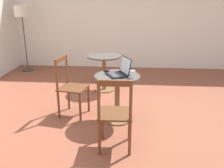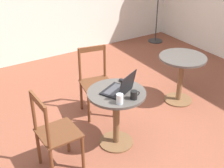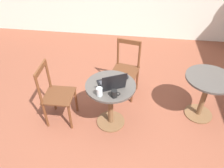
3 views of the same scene
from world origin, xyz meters
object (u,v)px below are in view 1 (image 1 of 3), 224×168
chair_near_left (115,115)px  mouse (106,71)px  mug (133,71)px  laptop (119,72)px  drinking_glass (133,74)px  chair_near_back (71,87)px  cafe_table_near (117,88)px  cafe_table_mid (104,65)px  floor_lamp (22,16)px

chair_near_left → mouse: 1.02m
chair_near_left → mug: 0.93m
laptop → drinking_glass: (-0.12, -0.19, 0.00)m
drinking_glass → mug: bearing=-0.7°
chair_near_back → mug: bearing=-93.8°
cafe_table_near → cafe_table_mid: (1.33, 0.34, 0.00)m
cafe_table_mid → chair_near_back: 1.25m
cafe_table_near → chair_near_back: bearing=79.0°
chair_near_left → cafe_table_near: bearing=1.6°
mug → floor_lamp: bearing=46.7°
floor_lamp → laptop: bearing=-136.1°
cafe_table_mid → drinking_glass: bearing=-158.6°
cafe_table_mid → chair_near_left: 2.13m
cafe_table_mid → drinking_glass: 1.56m
cafe_table_mid → chair_near_left: bearing=-170.2°
cafe_table_mid → floor_lamp: 2.65m
drinking_glass → chair_near_back: bearing=75.5°
cafe_table_near → drinking_glass: drinking_glass is taller
chair_near_back → mouse: (0.05, -0.56, 0.27)m
laptop → chair_near_left: bearing=179.5°
mug → drinking_glass: (-0.18, 0.00, 0.01)m
chair_near_back → drinking_glass: size_ratio=8.49×
floor_lamp → drinking_glass: 3.89m
chair_near_left → floor_lamp: floor_lamp is taller
cafe_table_near → mug: bearing=-70.4°
mug → drinking_glass: 0.18m
cafe_table_near → chair_near_back: (0.14, 0.73, -0.06)m
chair_near_back → mug: 1.00m
cafe_table_mid → mouse: mouse is taller
laptop → mug: laptop is taller
mug → drinking_glass: drinking_glass is taller
cafe_table_near → chair_near_back: chair_near_back is taller
cafe_table_near → chair_near_left: bearing=-178.4°
chair_near_left → chair_near_back: bearing=39.5°
floor_lamp → mouse: (-2.44, -2.31, -0.65)m
mouse → drinking_glass: size_ratio=0.91×
floor_lamp → drinking_glass: (-2.73, -2.70, -0.62)m
chair_near_back → drinking_glass: bearing=-104.5°
floor_lamp → mug: (-2.55, -2.71, -0.62)m
cafe_table_near → mouse: 0.33m
laptop → cafe_table_near: bearing=126.0°
cafe_table_mid → floor_lamp: size_ratio=0.44×
drinking_glass → chair_near_left: bearing=163.5°
cafe_table_mid → laptop: bearing=-164.2°
cafe_table_mid → chair_near_back: size_ratio=0.76×
mug → cafe_table_mid: bearing=24.3°
chair_near_left → mouse: chair_near_left is taller
laptop → mug: 0.20m
chair_near_back → drinking_glass: 1.03m
cafe_table_mid → laptop: laptop is taller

